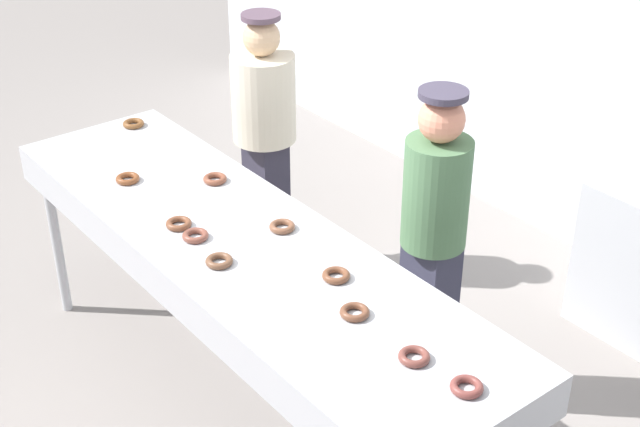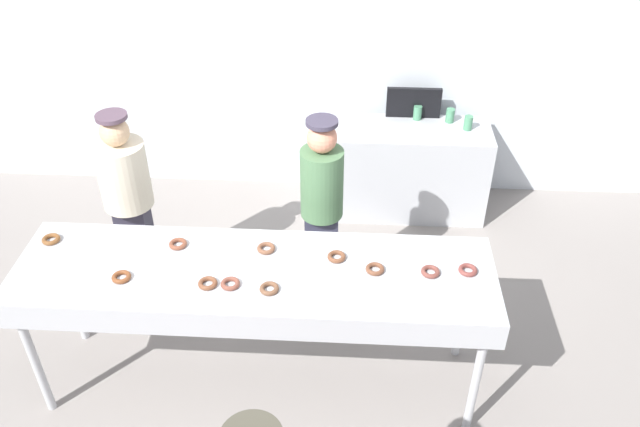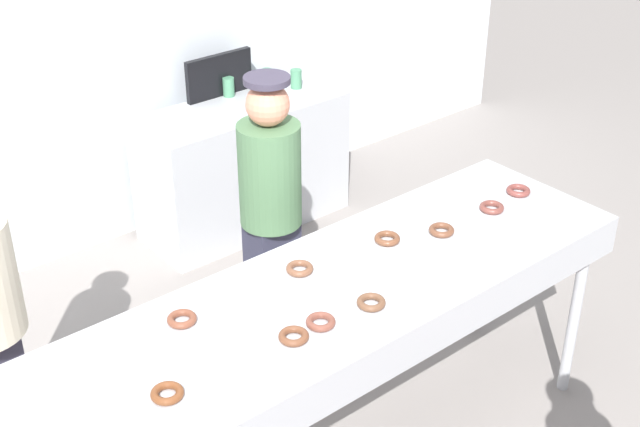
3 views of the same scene
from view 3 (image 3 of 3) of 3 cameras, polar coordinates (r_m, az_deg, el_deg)
The scene contains 18 objects.
back_wall at distance 5.44m, azimuth -18.10°, elevation 10.55°, with size 8.00×0.12×2.84m, color silver.
fryer_conveyor at distance 3.61m, azimuth -0.10°, elevation -6.55°, with size 2.97×0.80×1.02m.
chocolate_donut_0 at distance 4.40m, azimuth 12.69°, elevation 1.45°, with size 0.12×0.12×0.03m, color brown.
chocolate_donut_1 at distance 3.32m, azimuth -1.71°, elevation -7.92°, with size 0.12×0.12×0.03m, color brown.
chocolate_donut_2 at distance 4.01m, azimuth 7.85°, elevation -1.07°, with size 0.12×0.12×0.03m, color brown.
chocolate_donut_3 at distance 3.50m, azimuth 3.32°, elevation -5.75°, with size 0.12×0.12×0.03m, color brown.
chocolate_donut_4 at distance 3.70m, azimuth -1.32°, elevation -3.57°, with size 0.12×0.12×0.03m, color brown.
chocolate_donut_6 at distance 3.12m, azimuth -9.84°, elevation -11.37°, with size 0.12×0.12×0.03m, color brown.
chocolate_donut_7 at distance 3.45m, azimuth -8.91°, elevation -6.75°, with size 0.12×0.12×0.03m, color brown.
chocolate_donut_8 at distance 3.92m, azimuth 4.36°, elevation -1.62°, with size 0.12×0.12×0.03m, color brown.
chocolate_donut_9 at distance 4.23m, azimuth 11.03°, elevation 0.39°, with size 0.12×0.12×0.03m, color brown.
chocolate_donut_10 at distance 3.39m, azimuth 0.04°, elevation -7.01°, with size 0.12×0.12×0.03m, color brown.
worker_baker at distance 4.37m, azimuth -3.18°, elevation -0.14°, with size 0.31×0.31×1.62m.
prep_counter at distance 5.92m, azimuth -4.97°, elevation 3.08°, with size 1.39×0.56×0.86m, color #B7BABF.
paper_cup_0 at distance 6.01m, azimuth -3.44°, elevation 8.70°, with size 0.08×0.08×0.13m, color #4C8C66.
paper_cup_1 at distance 5.88m, azimuth -5.92°, elevation 8.13°, with size 0.08×0.08×0.13m, color #4C8C66.
paper_cup_2 at distance 5.99m, azimuth -1.55°, elevation 8.68°, with size 0.08×0.08×0.13m, color #4C8C66.
menu_display at distance 5.87m, azimuth -6.54°, elevation 8.86°, with size 0.49×0.04×0.28m, color black.
Camera 3 is at (-1.86, -2.25, 3.05)m, focal length 49.56 mm.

